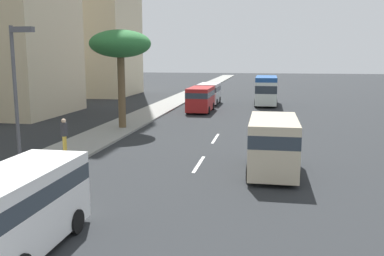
# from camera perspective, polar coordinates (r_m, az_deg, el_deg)

# --- Properties ---
(ground_plane) EXTENTS (198.00, 198.00, 0.00)m
(ground_plane) POSITION_cam_1_polar(r_m,az_deg,el_deg) (36.34, 5.02, 1.40)
(ground_plane) COLOR #26282B
(sidewalk_right) EXTENTS (162.00, 3.13, 0.15)m
(sidewalk_right) POSITION_cam_1_polar(r_m,az_deg,el_deg) (37.71, -6.30, 1.79)
(sidewalk_right) COLOR gray
(sidewalk_right) RESTS_ON ground_plane
(lane_stripe_mid) EXTENTS (3.20, 0.16, 0.01)m
(lane_stripe_mid) POSITION_cam_1_polar(r_m,az_deg,el_deg) (20.63, 0.93, -4.92)
(lane_stripe_mid) COLOR silver
(lane_stripe_mid) RESTS_ON ground_plane
(lane_stripe_far) EXTENTS (3.20, 0.16, 0.01)m
(lane_stripe_far) POSITION_cam_1_polar(r_m,az_deg,el_deg) (27.05, 3.19, -1.42)
(lane_stripe_far) COLOR silver
(lane_stripe_far) RESTS_ON ground_plane
(van_lead) EXTENTS (4.73, 2.22, 2.28)m
(van_lead) POSITION_cam_1_polar(r_m,az_deg,el_deg) (46.43, 2.32, 4.85)
(van_lead) COLOR silver
(van_lead) RESTS_ON ground_plane
(van_second) EXTENTS (5.07, 2.18, 2.33)m
(van_second) POSITION_cam_1_polar(r_m,az_deg,el_deg) (39.93, 1.18, 4.11)
(van_second) COLOR #A51E1E
(van_second) RESTS_ON ground_plane
(van_third) EXTENTS (4.82, 2.05, 2.28)m
(van_third) POSITION_cam_1_polar(r_m,az_deg,el_deg) (12.20, -22.54, -9.72)
(van_third) COLOR white
(van_third) RESTS_ON ground_plane
(van_fourth) EXTENTS (4.75, 2.20, 2.50)m
(van_fourth) POSITION_cam_1_polar(r_m,az_deg,el_deg) (19.10, 10.93, -1.91)
(van_fourth) COLOR beige
(van_fourth) RESTS_ON ground_plane
(minibus_fifth) EXTENTS (6.73, 2.34, 3.07)m
(minibus_fifth) POSITION_cam_1_polar(r_m,az_deg,el_deg) (46.28, 10.00, 5.16)
(minibus_fifth) COLOR silver
(minibus_fifth) RESTS_ON ground_plane
(pedestrian_mid_block) EXTENTS (0.34, 0.25, 1.83)m
(pedestrian_mid_block) POSITION_cam_1_polar(r_m,az_deg,el_deg) (23.29, -16.92, -0.72)
(pedestrian_mid_block) COLOR gold
(pedestrian_mid_block) RESTS_ON sidewalk_right
(palm_tree) EXTENTS (4.30, 4.30, 6.90)m
(palm_tree) POSITION_cam_1_polar(r_m,az_deg,el_deg) (30.43, -9.68, 10.95)
(palm_tree) COLOR brown
(palm_tree) RESTS_ON sidewalk_right
(street_lamp) EXTENTS (0.24, 0.97, 6.19)m
(street_lamp) POSITION_cam_1_polar(r_m,az_deg,el_deg) (17.37, -22.50, 5.02)
(street_lamp) COLOR #4C4C51
(street_lamp) RESTS_ON sidewalk_right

